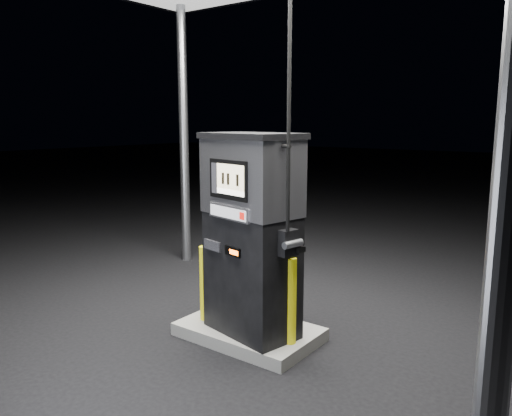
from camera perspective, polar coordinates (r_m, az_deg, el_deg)
The scene contains 5 objects.
ground at distance 6.12m, azimuth -0.82°, elevation -14.60°, with size 80.00×80.00×0.00m, color black.
pump_island at distance 6.09m, azimuth -0.82°, elevation -13.95°, with size 1.60×1.00×0.15m, color slate.
fuel_dispenser at distance 5.55m, azimuth -0.49°, elevation -2.86°, with size 1.31×0.89×4.70m.
bollard_left at distance 6.12m, azimuth -5.89°, elevation -8.55°, with size 0.12×0.12×0.92m, color #FBF10D.
bollard_right at distance 5.47m, azimuth 3.96°, elevation -10.55°, with size 0.13×0.13×0.96m, color #FBF10D.
Camera 1 is at (3.41, -4.41, 2.54)m, focal length 35.00 mm.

